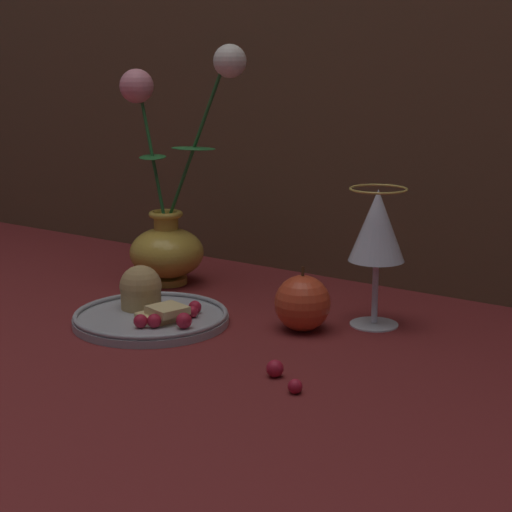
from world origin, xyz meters
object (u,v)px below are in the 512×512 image
at_px(vase, 168,220).
at_px(wine_glass, 377,231).
at_px(apple_beside_vase, 302,303).
at_px(plate_with_pastries, 149,310).

height_order(vase, wine_glass, vase).
xyz_separation_m(vase, apple_beside_vase, (0.29, -0.08, -0.06)).
relative_size(plate_with_pastries, apple_beside_vase, 2.43).
distance_m(plate_with_pastries, apple_beside_vase, 0.20).
height_order(wine_glass, apple_beside_vase, wine_glass).
bearing_deg(plate_with_pastries, wine_glass, 31.97).
relative_size(plate_with_pastries, wine_glass, 1.13).
bearing_deg(plate_with_pastries, vase, 122.63).
height_order(plate_with_pastries, apple_beside_vase, apple_beside_vase).
bearing_deg(wine_glass, vase, 179.03).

